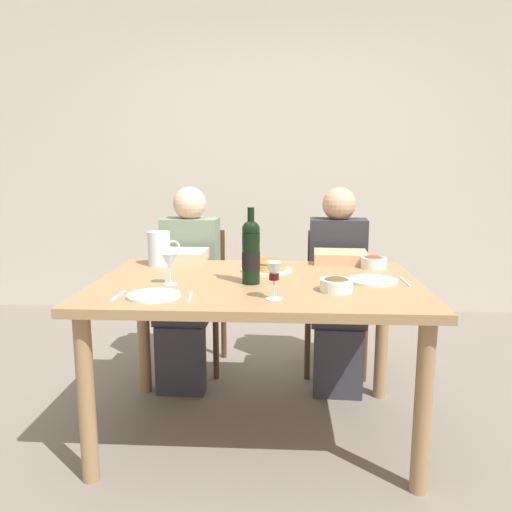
% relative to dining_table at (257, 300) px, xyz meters
% --- Properties ---
extents(ground_plane, '(8.00, 8.00, 0.00)m').
position_rel_dining_table_xyz_m(ground_plane, '(0.00, 0.00, -0.67)').
color(ground_plane, slate).
extents(back_wall, '(8.00, 0.10, 2.80)m').
position_rel_dining_table_xyz_m(back_wall, '(0.00, 2.18, 0.73)').
color(back_wall, beige).
rests_on(back_wall, ground).
extents(dining_table, '(1.50, 1.00, 0.76)m').
position_rel_dining_table_xyz_m(dining_table, '(0.00, 0.00, 0.00)').
color(dining_table, '#9E7A51').
rests_on(dining_table, ground).
extents(wine_bottle, '(0.08, 0.08, 0.35)m').
position_rel_dining_table_xyz_m(wine_bottle, '(-0.03, -0.05, 0.24)').
color(wine_bottle, black).
rests_on(wine_bottle, dining_table).
extents(water_pitcher, '(0.17, 0.12, 0.18)m').
position_rel_dining_table_xyz_m(water_pitcher, '(-0.54, 0.34, 0.17)').
color(water_pitcher, silver).
rests_on(water_pitcher, dining_table).
extents(baked_tart, '(0.26, 0.26, 0.06)m').
position_rel_dining_table_xyz_m(baked_tart, '(0.03, 0.23, 0.12)').
color(baked_tart, silver).
rests_on(baked_tart, dining_table).
extents(salad_bowl, '(0.13, 0.13, 0.07)m').
position_rel_dining_table_xyz_m(salad_bowl, '(0.59, 0.33, 0.13)').
color(salad_bowl, white).
rests_on(salad_bowl, dining_table).
extents(olive_bowl, '(0.14, 0.14, 0.06)m').
position_rel_dining_table_xyz_m(olive_bowl, '(0.35, -0.17, 0.12)').
color(olive_bowl, white).
rests_on(olive_bowl, dining_table).
extents(wine_glass_left_diner, '(0.07, 0.07, 0.15)m').
position_rel_dining_table_xyz_m(wine_glass_left_diner, '(0.08, -0.32, 0.20)').
color(wine_glass_left_diner, silver).
rests_on(wine_glass_left_diner, dining_table).
extents(wine_glass_right_diner, '(0.07, 0.07, 0.14)m').
position_rel_dining_table_xyz_m(wine_glass_right_diner, '(-0.39, -0.09, 0.19)').
color(wine_glass_right_diner, silver).
rests_on(wine_glass_right_diner, dining_table).
extents(dinner_plate_left_setting, '(0.23, 0.23, 0.01)m').
position_rel_dining_table_xyz_m(dinner_plate_left_setting, '(0.53, 0.01, 0.10)').
color(dinner_plate_left_setting, silver).
rests_on(dinner_plate_left_setting, dining_table).
extents(dinner_plate_right_setting, '(0.22, 0.22, 0.01)m').
position_rel_dining_table_xyz_m(dinner_plate_right_setting, '(-0.41, -0.31, 0.10)').
color(dinner_plate_right_setting, white).
rests_on(dinner_plate_right_setting, dining_table).
extents(fork_left_setting, '(0.03, 0.16, 0.00)m').
position_rel_dining_table_xyz_m(fork_left_setting, '(0.38, 0.01, 0.09)').
color(fork_left_setting, silver).
rests_on(fork_left_setting, dining_table).
extents(knife_left_setting, '(0.01, 0.18, 0.00)m').
position_rel_dining_table_xyz_m(knife_left_setting, '(0.68, 0.01, 0.09)').
color(knife_left_setting, silver).
rests_on(knife_left_setting, dining_table).
extents(knife_right_setting, '(0.03, 0.18, 0.00)m').
position_rel_dining_table_xyz_m(knife_right_setting, '(-0.26, -0.31, 0.09)').
color(knife_right_setting, silver).
rests_on(knife_right_setting, dining_table).
extents(spoon_right_setting, '(0.02, 0.16, 0.00)m').
position_rel_dining_table_xyz_m(spoon_right_setting, '(-0.56, -0.31, 0.09)').
color(spoon_right_setting, silver).
rests_on(spoon_right_setting, dining_table).
extents(chair_left, '(0.41, 0.41, 0.87)m').
position_rel_dining_table_xyz_m(chair_left, '(-0.45, 0.87, -0.17)').
color(chair_left, brown).
rests_on(chair_left, ground).
extents(diner_left, '(0.34, 0.51, 1.16)m').
position_rel_dining_table_xyz_m(diner_left, '(-0.45, 0.63, -0.05)').
color(diner_left, gray).
rests_on(diner_left, ground).
extents(chair_right, '(0.42, 0.42, 0.87)m').
position_rel_dining_table_xyz_m(chair_right, '(0.45, 0.88, -0.17)').
color(chair_right, brown).
rests_on(chair_right, ground).
extents(diner_right, '(0.35, 0.52, 1.16)m').
position_rel_dining_table_xyz_m(diner_right, '(0.44, 0.64, -0.05)').
color(diner_right, '#2D2D33').
rests_on(diner_right, ground).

